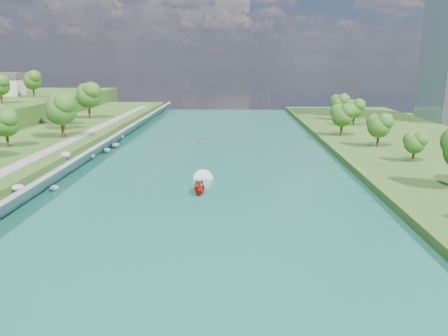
{
  "coord_description": "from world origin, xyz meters",
  "views": [
    {
      "loc": [
        4.88,
        -58.46,
        20.68
      ],
      "look_at": [
        2.97,
        17.0,
        2.5
      ],
      "focal_mm": 35.0,
      "sensor_mm": 36.0,
      "label": 1
    }
  ],
  "objects": [
    {
      "name": "motorboat",
      "position": [
        -0.87,
        10.61,
        0.86
      ],
      "size": [
        3.6,
        19.11,
        2.18
      ],
      "rotation": [
        0.0,
        0.0,
        3.24
      ],
      "color": "red",
      "rests_on": "river_water"
    },
    {
      "name": "ground",
      "position": [
        0.0,
        0.0,
        0.0
      ],
      "size": [
        260.0,
        260.0,
        0.0
      ],
      "primitive_type": "plane",
      "color": "#2D5119",
      "rests_on": "ground"
    },
    {
      "name": "trees_east",
      "position": [
        38.69,
        22.01,
        6.9
      ],
      "size": [
        14.76,
        137.98,
        11.97
      ],
      "color": "#264B14",
      "rests_on": "berm_east"
    },
    {
      "name": "trees_ridge",
      "position": [
        -72.63,
        90.35,
        14.07
      ],
      "size": [
        23.14,
        50.8,
        10.97
      ],
      "color": "#264B14",
      "rests_on": "ridge_west"
    },
    {
      "name": "raft",
      "position": [
        -3.69,
        53.83,
        0.43
      ],
      "size": [
        3.25,
        3.19,
        1.48
      ],
      "rotation": [
        0.0,
        0.0,
        0.84
      ],
      "color": "#9A9DA3",
      "rests_on": "river_water"
    },
    {
      "name": "river_water",
      "position": [
        0.0,
        20.0,
        0.05
      ],
      "size": [
        55.0,
        240.0,
        0.1
      ],
      "primitive_type": "cube",
      "color": "#175B4E",
      "rests_on": "ground"
    },
    {
      "name": "riprap_bank",
      "position": [
        -25.87,
        19.07,
        1.82
      ],
      "size": [
        4.55,
        236.0,
        4.37
      ],
      "color": "slate",
      "rests_on": "ground"
    },
    {
      "name": "riverside_path",
      "position": [
        -32.5,
        20.0,
        3.55
      ],
      "size": [
        3.0,
        200.0,
        0.1
      ],
      "primitive_type": "cube",
      "color": "gray",
      "rests_on": "berm_west"
    }
  ]
}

